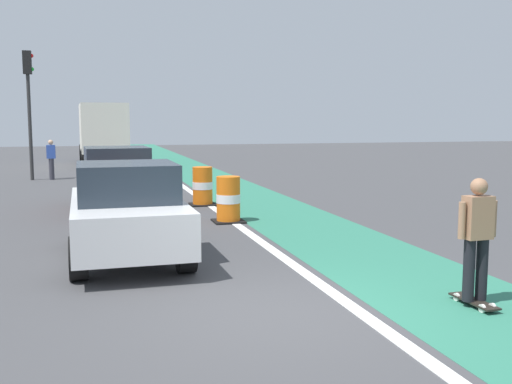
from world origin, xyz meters
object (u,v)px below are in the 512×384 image
delivery_truck_down_block (102,130)px  traffic_light_corner (29,92)px  traffic_barrel_mid (203,187)px  skateboarder_on_lane (477,238)px  traffic_barrel_front (228,200)px  pedestrian_crossing (51,158)px  parked_sedan_second (117,179)px  parked_sedan_nearest (127,212)px

delivery_truck_down_block → traffic_light_corner: 8.90m
traffic_barrel_mid → traffic_light_corner: (-5.32, 8.84, 2.97)m
traffic_light_corner → skateboarder_on_lane: bearing=-69.6°
traffic_barrel_front → delivery_truck_down_block: delivery_truck_down_block is taller
skateboarder_on_lane → pedestrian_crossing: (-6.30, 18.90, -0.05)m
parked_sedan_second → traffic_barrel_mid: bearing=4.3°
parked_sedan_second → pedestrian_crossing: bearing=103.7°
parked_sedan_nearest → delivery_truck_down_block: (0.09, 23.28, 1.01)m
traffic_barrel_mid → pedestrian_crossing: bearing=117.5°
parked_sedan_second → pedestrian_crossing: 9.20m
parked_sedan_nearest → traffic_light_corner: size_ratio=0.81×
traffic_barrel_front → traffic_light_corner: size_ratio=0.21×
parked_sedan_nearest → parked_sedan_second: size_ratio=0.99×
delivery_truck_down_block → pedestrian_crossing: bearing=-104.7°
skateboarder_on_lane → traffic_barrel_front: skateboarder_on_lane is taller
traffic_barrel_mid → pedestrian_crossing: size_ratio=0.68×
parked_sedan_nearest → traffic_light_corner: bearing=100.7°
parked_sedan_second → traffic_light_corner: traffic_light_corner is taller
traffic_light_corner → traffic_barrel_mid: bearing=-59.0°
traffic_barrel_mid → pedestrian_crossing: pedestrian_crossing is taller
traffic_barrel_front → traffic_light_corner: 13.30m
traffic_light_corner → parked_sedan_nearest: bearing=-79.3°
parked_sedan_nearest → traffic_barrel_front: (2.55, 3.24, -0.30)m
traffic_barrel_front → traffic_barrel_mid: 2.96m
traffic_barrel_front → skateboarder_on_lane: bearing=-77.0°
traffic_light_corner → pedestrian_crossing: size_ratio=3.17×
skateboarder_on_lane → delivery_truck_down_block: size_ratio=0.22×
parked_sedan_second → delivery_truck_down_block: 17.29m
parked_sedan_nearest → traffic_light_corner: (-2.84, 15.04, 2.67)m
parked_sedan_second → parked_sedan_nearest: bearing=-90.9°
traffic_barrel_front → traffic_barrel_mid: same height
pedestrian_crossing → skateboarder_on_lane: bearing=-71.6°
parked_sedan_second → traffic_barrel_front: bearing=-48.5°
parked_sedan_second → pedestrian_crossing: parked_sedan_second is taller
parked_sedan_nearest → pedestrian_crossing: bearing=98.0°
traffic_barrel_mid → traffic_light_corner: traffic_light_corner is taller
skateboarder_on_lane → traffic_barrel_mid: 10.29m
delivery_truck_down_block → pedestrian_crossing: (-2.19, -8.31, -0.98)m
parked_sedan_second → traffic_barrel_mid: 2.41m
traffic_barrel_front → delivery_truck_down_block: (-2.45, 20.03, 1.31)m
traffic_barrel_mid → traffic_light_corner: 10.73m
traffic_light_corner → pedestrian_crossing: 2.74m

